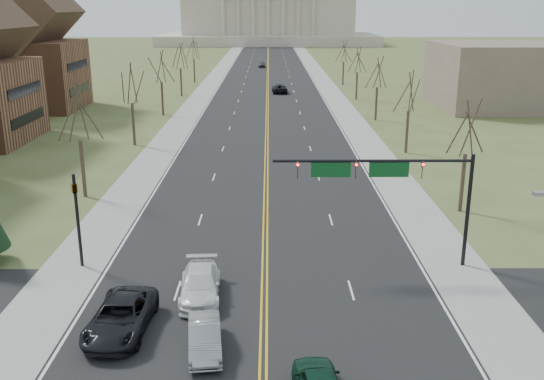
{
  "coord_description": "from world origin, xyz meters",
  "views": [
    {
      "loc": [
        0.29,
        -21.61,
        15.72
      ],
      "look_at": [
        0.49,
        19.99,
        3.0
      ],
      "focal_mm": 40.0,
      "sensor_mm": 36.0,
      "label": 1
    }
  ],
  "objects_px": {
    "car_sb_inner_lead": "(205,337)",
    "car_sb_inner_second": "(200,285)",
    "signal_left": "(77,210)",
    "car_sb_outer_lead": "(121,317)",
    "signal_mast": "(388,178)",
    "car_far_sb": "(262,64)",
    "car_far_nb": "(280,88)"
  },
  "relations": [
    {
      "from": "car_sb_inner_lead",
      "to": "car_far_sb",
      "type": "distance_m",
      "value": 137.25
    },
    {
      "from": "signal_mast",
      "to": "signal_left",
      "type": "height_order",
      "value": "signal_mast"
    },
    {
      "from": "signal_mast",
      "to": "car_sb_inner_lead",
      "type": "height_order",
      "value": "signal_mast"
    },
    {
      "from": "signal_left",
      "to": "car_sb_outer_lead",
      "type": "bearing_deg",
      "value": -61.58
    },
    {
      "from": "car_far_nb",
      "to": "signal_mast",
      "type": "bearing_deg",
      "value": 90.89
    },
    {
      "from": "signal_left",
      "to": "signal_mast",
      "type": "bearing_deg",
      "value": -0.0
    },
    {
      "from": "car_sb_inner_lead",
      "to": "car_far_nb",
      "type": "xyz_separation_m",
      "value": [
        5.02,
        88.64,
        0.09
      ]
    },
    {
      "from": "car_sb_inner_lead",
      "to": "car_far_nb",
      "type": "bearing_deg",
      "value": 79.84
    },
    {
      "from": "car_sb_inner_lead",
      "to": "car_far_sb",
      "type": "bearing_deg",
      "value": 82.61
    },
    {
      "from": "signal_left",
      "to": "car_far_sb",
      "type": "xyz_separation_m",
      "value": [
        9.88,
        127.39,
        -2.94
      ]
    },
    {
      "from": "signal_mast",
      "to": "car_sb_outer_lead",
      "type": "bearing_deg",
      "value": -151.09
    },
    {
      "from": "signal_mast",
      "to": "car_sb_inner_lead",
      "type": "bearing_deg",
      "value": -136.03
    },
    {
      "from": "signal_left",
      "to": "car_far_sb",
      "type": "distance_m",
      "value": 127.81
    },
    {
      "from": "signal_mast",
      "to": "car_far_nb",
      "type": "height_order",
      "value": "signal_mast"
    },
    {
      "from": "car_sb_outer_lead",
      "to": "car_sb_inner_lead",
      "type": "bearing_deg",
      "value": -19.49
    },
    {
      "from": "car_sb_inner_lead",
      "to": "car_far_sb",
      "type": "relative_size",
      "value": 0.96
    },
    {
      "from": "car_sb_inner_second",
      "to": "car_far_nb",
      "type": "height_order",
      "value": "car_far_nb"
    },
    {
      "from": "signal_mast",
      "to": "car_far_sb",
      "type": "distance_m",
      "value": 127.81
    },
    {
      "from": "signal_left",
      "to": "car_sb_inner_second",
      "type": "relative_size",
      "value": 1.11
    },
    {
      "from": "signal_mast",
      "to": "car_sb_inner_lead",
      "type": "xyz_separation_m",
      "value": [
        -10.21,
        -9.85,
        -5.04
      ]
    },
    {
      "from": "car_far_sb",
      "to": "car_sb_inner_second",
      "type": "bearing_deg",
      "value": -93.07
    },
    {
      "from": "signal_left",
      "to": "car_sb_inner_lead",
      "type": "relative_size",
      "value": 1.4
    },
    {
      "from": "car_sb_inner_lead",
      "to": "car_far_sb",
      "type": "height_order",
      "value": "car_far_sb"
    },
    {
      "from": "car_far_nb",
      "to": "car_far_sb",
      "type": "bearing_deg",
      "value": -88.33
    },
    {
      "from": "signal_left",
      "to": "car_sb_outer_lead",
      "type": "xyz_separation_m",
      "value": [
        4.36,
        -8.06,
        -2.88
      ]
    },
    {
      "from": "car_sb_inner_lead",
      "to": "car_sb_inner_second",
      "type": "bearing_deg",
      "value": 91.52
    },
    {
      "from": "car_sb_inner_lead",
      "to": "car_sb_outer_lead",
      "type": "distance_m",
      "value": 4.73
    },
    {
      "from": "car_sb_outer_lead",
      "to": "signal_mast",
      "type": "bearing_deg",
      "value": 31.72
    },
    {
      "from": "car_sb_outer_lead",
      "to": "car_far_sb",
      "type": "xyz_separation_m",
      "value": [
        5.52,
        135.45,
        -0.06
      ]
    },
    {
      "from": "car_far_nb",
      "to": "car_sb_outer_lead",
      "type": "bearing_deg",
      "value": 80.94
    },
    {
      "from": "car_sb_inner_second",
      "to": "car_sb_outer_lead",
      "type": "bearing_deg",
      "value": -137.36
    },
    {
      "from": "car_sb_inner_lead",
      "to": "car_sb_inner_second",
      "type": "relative_size",
      "value": 0.8
    }
  ]
}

